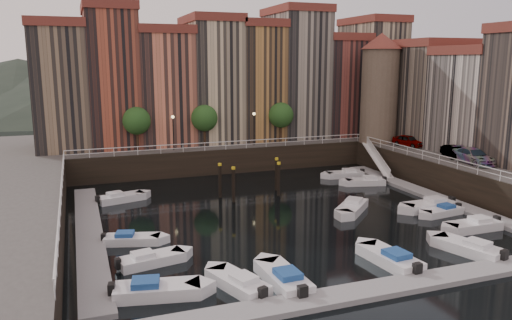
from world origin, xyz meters
name	(u,v)px	position (x,y,z in m)	size (l,w,h in m)	color
ground	(277,211)	(0.00, 0.00, 0.00)	(200.00, 200.00, 0.00)	black
quay_far	(205,148)	(0.00, 26.00, 1.50)	(80.00, 20.00, 3.00)	black
dock_left	(89,233)	(-16.20, -1.00, 0.17)	(2.00, 28.00, 0.35)	gray
dock_right	(431,196)	(16.20, -1.00, 0.17)	(2.00, 28.00, 0.35)	gray
dock_near	(386,288)	(0.00, -17.00, 0.17)	(30.00, 2.00, 0.35)	gray
mountains	(139,80)	(1.72, 110.00, 7.92)	(145.00, 100.00, 18.00)	#2D382D
far_terrace	(233,79)	(3.31, 23.50, 10.95)	(48.70, 10.30, 17.50)	#806951
right_terrace	(484,96)	(26.50, 3.80, 9.56)	(9.30, 24.30, 14.00)	#796B5B
corner_tower	(380,86)	(20.00, 14.50, 10.19)	(5.20, 5.20, 13.80)	#6B5B4C
promenade_trees	(210,118)	(-1.33, 18.20, 6.58)	(21.20, 3.20, 5.20)	black
street_lamps	(215,125)	(-1.00, 17.20, 5.90)	(10.36, 0.36, 4.18)	black
railings	(258,160)	(0.00, 4.88, 3.79)	(36.08, 34.04, 0.52)	white
gangway	(377,158)	(17.10, 10.00, 1.92)	(2.78, 8.32, 3.73)	white
mooring_pilings	(253,180)	(-0.35, 5.51, 1.65)	(6.71, 3.12, 3.78)	black
boat_left_0	(155,290)	(-12.97, -13.11, 0.40)	(5.32, 2.81, 1.19)	silver
boat_left_1	(150,260)	(-12.58, -8.33, 0.35)	(4.70, 2.48, 1.05)	silver
boat_left_2	(131,239)	(-13.33, -3.88, 0.33)	(4.38, 2.62, 0.98)	silver
boat_left_4	(120,198)	(-13.05, 8.07, 0.36)	(4.80, 2.80, 1.08)	silver
boat_right_0	(474,226)	(12.92, -10.24, 0.38)	(4.87, 1.82, 1.12)	silver
boat_right_1	(443,211)	(13.32, -6.07, 0.33)	(4.30, 2.02, 0.97)	silver
boat_right_2	(430,206)	(13.24, -4.50, 0.41)	(5.28, 2.00, 1.21)	silver
boat_right_3	(366,182)	(12.93, 5.71, 0.35)	(4.62, 2.63, 1.03)	silver
boat_right_4	(345,174)	(12.66, 9.69, 0.35)	(4.67, 2.16, 1.05)	silver
boat_near_0	(239,283)	(-8.14, -13.78, 0.37)	(3.12, 4.89, 1.10)	silver
boat_near_1	(284,278)	(-5.39, -14.18, 0.41)	(2.09, 5.30, 1.21)	silver
boat_near_2	(391,259)	(2.53, -13.78, 0.41)	(2.38, 5.33, 1.20)	silver
boat_near_3	(470,248)	(8.89, -14.08, 0.40)	(3.25, 5.28, 1.18)	silver
car_a	(408,142)	(21.40, 9.91, 3.70)	(1.66, 4.13, 1.41)	gray
car_b	(453,153)	(21.42, 2.17, 3.66)	(1.40, 4.01, 1.32)	gray
car_c	(473,157)	(21.18, -0.96, 3.76)	(2.14, 5.25, 1.52)	gray
boat_extra_539	(352,207)	(6.32, -2.49, 0.39)	(4.74, 4.67, 1.17)	silver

